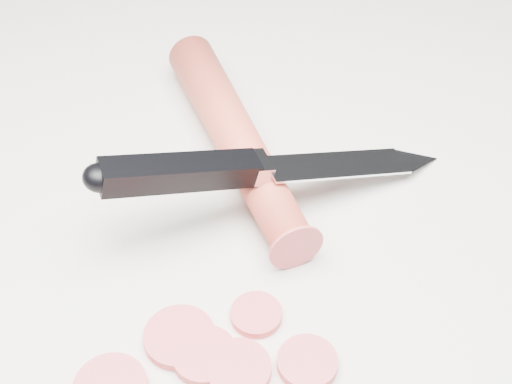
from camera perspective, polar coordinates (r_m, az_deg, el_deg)
ground at (r=0.42m, az=-2.79°, el=-8.66°), size 2.40×2.40×0.00m
carrot at (r=0.49m, az=-1.61°, el=4.33°), size 0.09×0.21×0.03m
carrot_slice_1 at (r=0.40m, az=4.13°, el=-13.47°), size 0.03×0.03×0.01m
carrot_slice_2 at (r=0.40m, az=-4.13°, el=-12.91°), size 0.04×0.04×0.01m
carrot_slice_3 at (r=0.39m, az=-1.42°, el=-13.99°), size 0.04×0.04×0.01m
carrot_slice_4 at (r=0.41m, az=0.02°, el=-9.78°), size 0.03×0.03×0.01m
carrot_slice_5 at (r=0.41m, az=-6.14°, el=-11.46°), size 0.04×0.04×0.01m
kitchen_knife at (r=0.45m, az=1.87°, el=2.40°), size 0.24×0.09×0.07m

